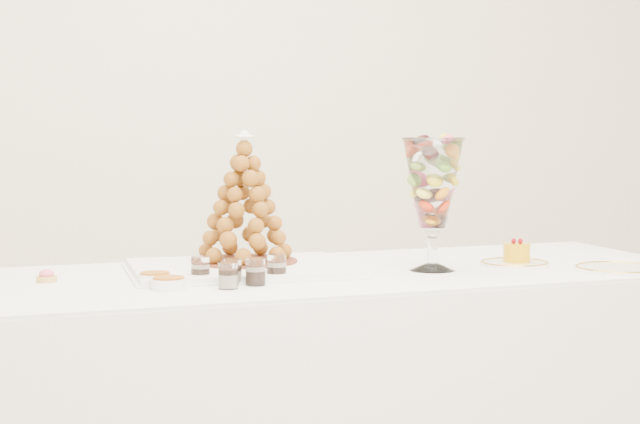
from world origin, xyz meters
name	(u,v)px	position (x,y,z in m)	size (l,w,h in m)	color
buffet_table	(351,402)	(0.14, 0.16, 0.39)	(2.10, 0.94, 0.78)	white
lace_tray	(241,268)	(-0.17, 0.23, 0.79)	(0.62, 0.46, 0.02)	white
macaron_vase	(433,185)	(0.37, 0.10, 1.03)	(0.18, 0.18, 0.38)	white
cake_plate	(514,264)	(0.65, 0.13, 0.79)	(0.21, 0.21, 0.01)	white
spare_plate	(617,269)	(0.88, -0.06, 0.79)	(0.24, 0.24, 0.01)	white
pink_tart	(47,277)	(-0.72, 0.19, 0.80)	(0.06, 0.06, 0.04)	tan
verrine_a	(200,269)	(-0.32, 0.08, 0.82)	(0.05, 0.05, 0.07)	white
verrine_b	(233,272)	(-0.24, 0.01, 0.81)	(0.05, 0.05, 0.07)	white
verrine_c	(276,268)	(-0.12, 0.04, 0.82)	(0.05, 0.05, 0.07)	white
verrine_d	(228,276)	(-0.27, -0.06, 0.82)	(0.05, 0.05, 0.07)	white
verrine_e	(255,272)	(-0.19, -0.03, 0.82)	(0.05, 0.05, 0.07)	white
ramekin_back	(155,279)	(-0.44, 0.07, 0.80)	(0.09, 0.09, 0.03)	white
ramekin_front	(169,284)	(-0.42, -0.03, 0.80)	(0.09, 0.09, 0.03)	white
croquembouche	(245,198)	(-0.15, 0.28, 0.99)	(0.31, 0.31, 0.38)	brown
mousse_cake	(517,252)	(0.66, 0.13, 0.82)	(0.08, 0.08, 0.07)	#E4A80A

